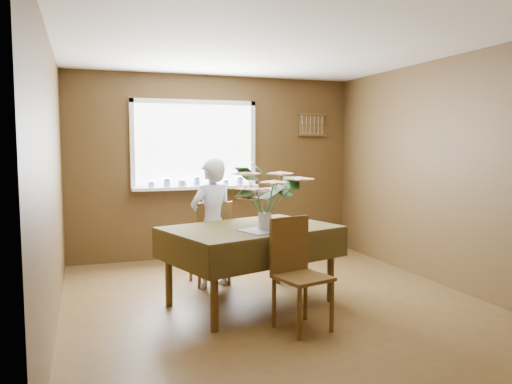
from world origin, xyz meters
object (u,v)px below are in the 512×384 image
object	(u,v)px
chair_near	(297,268)
seated_woman	(212,223)
dining_table	(251,236)
flower_bouquet	(265,192)
chair_far	(212,239)

from	to	relation	value
chair_near	seated_woman	world-z (taller)	seated_woman
dining_table	seated_woman	distance (m)	0.73
flower_bouquet	chair_near	bearing A→B (deg)	-78.73
chair_far	chair_near	xyz separation A→B (m)	(0.37, -1.49, 0.00)
chair_far	chair_near	size ratio (longest dim) A/B	1.00
dining_table	chair_far	size ratio (longest dim) A/B	1.94
dining_table	flower_bouquet	world-z (taller)	flower_bouquet
chair_far	flower_bouquet	distance (m)	1.19
chair_far	flower_bouquet	bearing A→B (deg)	101.19
dining_table	seated_woman	size ratio (longest dim) A/B	1.29
seated_woman	flower_bouquet	distance (m)	1.03
chair_far	chair_near	bearing A→B (deg)	99.87
dining_table	flower_bouquet	distance (m)	0.50
dining_table	chair_near	bearing A→B (deg)	-93.45
chair_near	seated_woman	distance (m)	1.47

